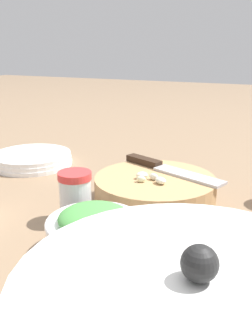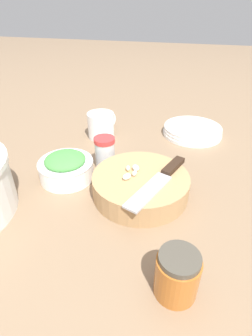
{
  "view_description": "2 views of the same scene",
  "coord_description": "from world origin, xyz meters",
  "px_view_note": "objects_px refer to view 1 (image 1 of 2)",
  "views": [
    {
      "loc": [
        -0.26,
        0.54,
        0.28
      ],
      "look_at": [
        -0.01,
        -0.01,
        0.08
      ],
      "focal_mm": 40.0,
      "sensor_mm": 36.0,
      "label": 1
    },
    {
      "loc": [
        -0.52,
        -0.17,
        0.39
      ],
      "look_at": [
        -0.03,
        -0.03,
        0.06
      ],
      "focal_mm": 28.0,
      "sensor_mm": 36.0,
      "label": 2
    }
  ],
  "objects_px": {
    "cutting_board": "(155,191)",
    "herb_bowl": "(95,231)",
    "spice_jar": "(76,196)",
    "chef_knife": "(166,168)",
    "garlic_cloves": "(150,178)",
    "plate_stack": "(32,159)"
  },
  "relations": [
    {
      "from": "cutting_board",
      "to": "chef_knife",
      "type": "height_order",
      "value": "chef_knife"
    },
    {
      "from": "chef_knife",
      "to": "herb_bowl",
      "type": "relative_size",
      "value": 1.57
    },
    {
      "from": "garlic_cloves",
      "to": "plate_stack",
      "type": "height_order",
      "value": "garlic_cloves"
    },
    {
      "from": "herb_bowl",
      "to": "plate_stack",
      "type": "bearing_deg",
      "value": -40.67
    },
    {
      "from": "chef_knife",
      "to": "garlic_cloves",
      "type": "distance_m",
      "value": 0.07
    },
    {
      "from": "cutting_board",
      "to": "plate_stack",
      "type": "relative_size",
      "value": 1.14
    },
    {
      "from": "spice_jar",
      "to": "plate_stack",
      "type": "height_order",
      "value": "spice_jar"
    },
    {
      "from": "chef_knife",
      "to": "garlic_cloves",
      "type": "relative_size",
      "value": 3.3
    },
    {
      "from": "cutting_board",
      "to": "herb_bowl",
      "type": "relative_size",
      "value": 1.61
    },
    {
      "from": "chef_knife",
      "to": "herb_bowl",
      "type": "bearing_deg",
      "value": 15.56
    },
    {
      "from": "chef_knife",
      "to": "cutting_board",
      "type": "bearing_deg",
      "value": 15.73
    },
    {
      "from": "garlic_cloves",
      "to": "plate_stack",
      "type": "xyz_separation_m",
      "value": [
        0.36,
        -0.12,
        -0.04
      ]
    },
    {
      "from": "herb_bowl",
      "to": "spice_jar",
      "type": "height_order",
      "value": "spice_jar"
    },
    {
      "from": "chef_knife",
      "to": "spice_jar",
      "type": "relative_size",
      "value": 2.53
    },
    {
      "from": "garlic_cloves",
      "to": "plate_stack",
      "type": "relative_size",
      "value": 0.34
    },
    {
      "from": "spice_jar",
      "to": "plate_stack",
      "type": "distance_m",
      "value": 0.35
    },
    {
      "from": "garlic_cloves",
      "to": "spice_jar",
      "type": "height_order",
      "value": "spice_jar"
    },
    {
      "from": "cutting_board",
      "to": "garlic_cloves",
      "type": "height_order",
      "value": "garlic_cloves"
    },
    {
      "from": "herb_bowl",
      "to": "spice_jar",
      "type": "bearing_deg",
      "value": -43.91
    },
    {
      "from": "cutting_board",
      "to": "chef_knife",
      "type": "xyz_separation_m",
      "value": [
        -0.0,
        -0.05,
        0.03
      ]
    },
    {
      "from": "chef_knife",
      "to": "herb_bowl",
      "type": "height_order",
      "value": "herb_bowl"
    },
    {
      "from": "chef_knife",
      "to": "plate_stack",
      "type": "relative_size",
      "value": 1.11
    }
  ]
}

